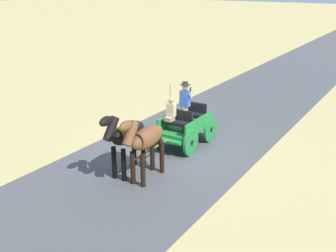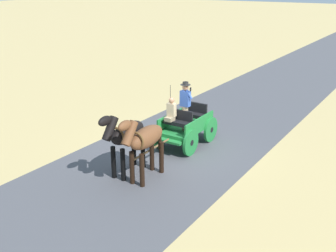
% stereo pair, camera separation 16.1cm
% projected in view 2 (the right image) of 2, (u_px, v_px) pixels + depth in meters
% --- Properties ---
extents(ground_plane, '(200.00, 200.00, 0.00)m').
position_uv_depth(ground_plane, '(177.00, 148.00, 14.91)').
color(ground_plane, tan).
extents(road_surface, '(5.86, 160.00, 0.01)m').
position_uv_depth(road_surface, '(177.00, 148.00, 14.91)').
color(road_surface, '#4C4C51').
rests_on(road_surface, ground).
extents(horse_drawn_carriage, '(1.45, 4.51, 2.50)m').
position_uv_depth(horse_drawn_carriage, '(185.00, 125.00, 14.92)').
color(horse_drawn_carriage, '#1E7233').
rests_on(horse_drawn_carriage, ground).
extents(horse_near_side, '(0.62, 2.13, 2.21)m').
position_uv_depth(horse_near_side, '(145.00, 140.00, 12.17)').
color(horse_near_side, brown).
rests_on(horse_near_side, ground).
extents(horse_off_side, '(0.64, 2.13, 2.21)m').
position_uv_depth(horse_off_side, '(126.00, 135.00, 12.53)').
color(horse_off_side, black).
rests_on(horse_off_side, ground).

